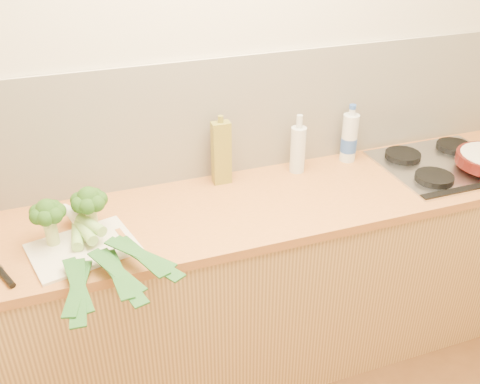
% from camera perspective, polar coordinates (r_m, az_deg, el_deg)
% --- Properties ---
extents(room_shell, '(3.50, 3.50, 3.50)m').
position_cam_1_polar(room_shell, '(2.36, -2.19, 7.82)').
color(room_shell, beige).
rests_on(room_shell, ground).
extents(counter, '(3.20, 0.62, 0.90)m').
position_cam_1_polar(counter, '(2.50, 0.20, -10.07)').
color(counter, tan).
rests_on(counter, ground).
extents(gas_hob, '(0.58, 0.50, 0.04)m').
position_cam_1_polar(gas_hob, '(2.71, 21.01, 2.84)').
color(gas_hob, silver).
rests_on(gas_hob, counter).
extents(chopping_board, '(0.42, 0.35, 0.01)m').
position_cam_1_polar(chopping_board, '(2.05, -16.41, -5.76)').
color(chopping_board, white).
rests_on(chopping_board, counter).
extents(broccoli_left, '(0.13, 0.13, 0.19)m').
position_cam_1_polar(broccoli_left, '(2.03, -19.84, -2.21)').
color(broccoli_left, '#ADBD6E').
rests_on(broccoli_left, chopping_board).
extents(broccoli_right, '(0.14, 0.14, 0.19)m').
position_cam_1_polar(broccoli_right, '(2.07, -15.82, -0.97)').
color(broccoli_right, '#ADBD6E').
rests_on(broccoli_right, chopping_board).
extents(leek_front, '(0.12, 0.69, 0.04)m').
position_cam_1_polar(leek_front, '(2.01, -16.95, -5.59)').
color(leek_front, white).
rests_on(leek_front, chopping_board).
extents(leek_mid, '(0.22, 0.66, 0.04)m').
position_cam_1_polar(leek_mid, '(1.99, -15.35, -5.14)').
color(leek_mid, white).
rests_on(leek_mid, chopping_board).
extents(leek_back, '(0.36, 0.59, 0.04)m').
position_cam_1_polar(leek_back, '(2.00, -14.28, -4.24)').
color(leek_back, white).
rests_on(leek_back, chopping_board).
extents(chefs_knife, '(0.14, 0.29, 0.02)m').
position_cam_1_polar(chefs_knife, '(2.02, -24.08, -7.87)').
color(chefs_knife, silver).
rests_on(chefs_knife, counter).
extents(oil_tin, '(0.08, 0.05, 0.32)m').
position_cam_1_polar(oil_tin, '(2.34, -2.01, 4.23)').
color(oil_tin, olive).
rests_on(oil_tin, counter).
extents(glass_bottle, '(0.07, 0.07, 0.28)m').
position_cam_1_polar(glass_bottle, '(2.46, 6.20, 4.63)').
color(glass_bottle, silver).
rests_on(glass_bottle, counter).
extents(amber_bottle, '(0.06, 0.06, 0.28)m').
position_cam_1_polar(amber_bottle, '(2.37, -2.05, 3.84)').
color(amber_bottle, '#642E13').
rests_on(amber_bottle, counter).
extents(water_bottle, '(0.08, 0.08, 0.26)m').
position_cam_1_polar(water_bottle, '(2.60, 11.57, 5.56)').
color(water_bottle, silver).
rests_on(water_bottle, counter).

